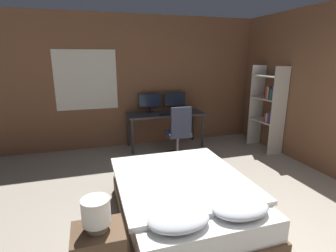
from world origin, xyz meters
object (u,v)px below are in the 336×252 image
at_px(monitor_left, 150,101).
at_px(monitor_right, 175,100).
at_px(bed, 183,200).
at_px(bedside_lamp, 96,212).
at_px(keyboard, 168,115).
at_px(computer_mouse, 181,113).
at_px(bookshelf, 270,105).
at_px(desk, 165,117).
at_px(office_chair, 179,137).

relative_size(monitor_left, monitor_right, 1.00).
xyz_separation_m(bed, bedside_lamp, (-0.98, -0.66, 0.45)).
bearing_deg(keyboard, bed, -102.99).
bearing_deg(monitor_right, bed, -106.43).
height_order(monitor_left, computer_mouse, monitor_left).
bearing_deg(bedside_lamp, computer_mouse, 59.48).
height_order(bedside_lamp, bookshelf, bookshelf).
height_order(desk, office_chair, office_chair).
relative_size(keyboard, computer_mouse, 5.17).
distance_m(bed, desk, 2.68).
xyz_separation_m(bedside_lamp, monitor_right, (1.80, 3.47, 0.25)).
relative_size(monitor_right, office_chair, 0.48).
height_order(computer_mouse, office_chair, office_chair).
distance_m(desk, keyboard, 0.23).
xyz_separation_m(monitor_right, keyboard, (-0.28, -0.42, -0.21)).
bearing_deg(bed, desk, 78.02).
height_order(office_chair, bookshelf, bookshelf).
xyz_separation_m(monitor_right, office_chair, (-0.22, -0.90, -0.56)).
bearing_deg(computer_mouse, desk, 142.44).
relative_size(bed, bookshelf, 1.12).
xyz_separation_m(computer_mouse, bookshelf, (1.66, -0.60, 0.20)).
bearing_deg(bed, bedside_lamp, -145.78).
relative_size(bedside_lamp, desk, 0.17).
bearing_deg(desk, bed, -101.98).
height_order(desk, keyboard, keyboard).
relative_size(bedside_lamp, computer_mouse, 3.89).
bearing_deg(office_chair, bookshelf, -3.71).
distance_m(bedside_lamp, monitor_left, 3.70).
relative_size(bedside_lamp, office_chair, 0.27).
relative_size(bed, bedside_lamp, 7.03).
bearing_deg(bookshelf, bedside_lamp, -144.68).
distance_m(monitor_right, keyboard, 0.55).
bearing_deg(bedside_lamp, keyboard, 63.40).
distance_m(desk, computer_mouse, 0.36).
xyz_separation_m(monitor_left, computer_mouse, (0.55, -0.42, -0.21)).
bearing_deg(desk, keyboard, -90.00).
bearing_deg(office_chair, bedside_lamp, -121.63).
distance_m(monitor_left, bookshelf, 2.43).
height_order(desk, computer_mouse, computer_mouse).
bearing_deg(bookshelf, computer_mouse, 160.14).
relative_size(desk, monitor_left, 3.31).
bearing_deg(monitor_left, bed, -95.57).
bearing_deg(bedside_lamp, monitor_right, 62.53).
bearing_deg(bookshelf, monitor_left, 155.21).
relative_size(bed, desk, 1.21).
height_order(monitor_left, monitor_right, same).
relative_size(bedside_lamp, bookshelf, 0.16).
xyz_separation_m(monitor_left, bookshelf, (2.21, -1.02, -0.01)).
height_order(desk, monitor_right, monitor_right).
height_order(bed, keyboard, keyboard).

